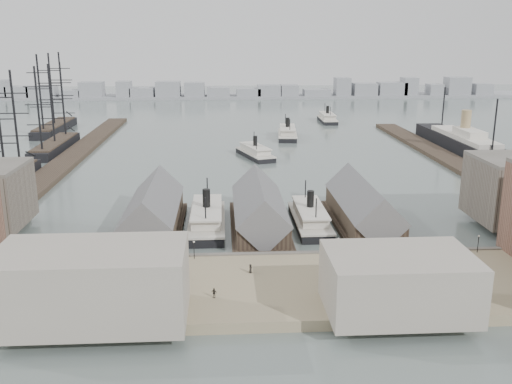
{
  "coord_description": "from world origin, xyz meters",
  "views": [
    {
      "loc": [
        -8.82,
        -117.57,
        46.32
      ],
      "look_at": [
        0.0,
        30.0,
        6.0
      ],
      "focal_mm": 40.0,
      "sensor_mm": 36.0,
      "label": 1
    }
  ],
  "objects": [
    {
      "name": "lamp_post_near_w",
      "position": [
        -15.0,
        -7.0,
        4.71
      ],
      "size": [
        0.44,
        0.44,
        3.92
      ],
      "color": "black",
      "rests_on": "quay"
    },
    {
      "name": "pedestrian_3",
      "position": [
        -10.72,
        -25.46,
        2.89
      ],
      "size": [
        1.13,
        0.77,
        1.79
      ],
      "primitive_type": "imported",
      "rotation": [
        0.0,
        0.0,
        5.93
      ],
      "color": "black",
      "rests_on": "quay"
    },
    {
      "name": "ferry_shed_center",
      "position": [
        0.0,
        16.88,
        4.64
      ],
      "size": [
        14.0,
        42.0,
        12.6
      ],
      "color": "#2D231C",
      "rests_on": "ground"
    },
    {
      "name": "seawall",
      "position": [
        0.0,
        -5.2,
        1.15
      ],
      "size": [
        180.0,
        1.2,
        2.3
      ],
      "primitive_type": "cube",
      "color": "#59544C",
      "rests_on": "ground"
    },
    {
      "name": "lamp_post_near_e",
      "position": [
        15.0,
        -7.0,
        4.71
      ],
      "size": [
        0.44,
        0.44,
        3.92
      ],
      "color": "black",
      "rests_on": "quay"
    },
    {
      "name": "pedestrian_2",
      "position": [
        -18.8,
        -10.8,
        2.87
      ],
      "size": [
        0.99,
        1.28,
        1.74
      ],
      "primitive_type": "imported",
      "rotation": [
        0.0,
        0.0,
        1.93
      ],
      "color": "black",
      "rests_on": "quay"
    },
    {
      "name": "sailing_ship_mid",
      "position": [
        -79.24,
        123.73,
        2.56
      ],
      "size": [
        8.69,
        50.23,
        35.74
      ],
      "color": "black",
      "rests_on": "ground"
    },
    {
      "name": "ferry_shed_east",
      "position": [
        26.0,
        16.88,
        4.64
      ],
      "size": [
        14.0,
        42.0,
        12.6
      ],
      "color": "#2D231C",
      "rests_on": "ground"
    },
    {
      "name": "ferry_open_mid",
      "position": [
        22.02,
        148.55,
        2.38
      ],
      "size": [
        11.17,
        29.12,
        10.16
      ],
      "rotation": [
        0.0,
        0.0,
        -0.09
      ],
      "color": "black",
      "rests_on": "ground"
    },
    {
      "name": "west_wharf",
      "position": [
        -68.0,
        100.0,
        0.8
      ],
      "size": [
        10.0,
        220.0,
        1.6
      ],
      "primitive_type": "cube",
      "color": "#2D231C",
      "rests_on": "ground"
    },
    {
      "name": "ocean_steamer",
      "position": [
        92.0,
        111.7,
        3.7
      ],
      "size": [
        11.77,
        86.05,
        17.21
      ],
      "color": "black",
      "rests_on": "ground"
    },
    {
      "name": "horse_cart_left",
      "position": [
        -45.32,
        -18.38,
        2.83
      ],
      "size": [
        4.78,
        1.91,
        1.65
      ],
      "rotation": [
        0.0,
        0.0,
        1.46
      ],
      "color": "black",
      "rests_on": "quay"
    },
    {
      "name": "pedestrian_7",
      "position": [
        33.9,
        -24.97,
        2.85
      ],
      "size": [
        0.95,
        1.24,
        1.7
      ],
      "primitive_type": "imported",
      "rotation": [
        0.0,
        0.0,
        4.39
      ],
      "color": "black",
      "rests_on": "quay"
    },
    {
      "name": "ferry_open_far",
      "position": [
        50.28,
        199.07,
        2.24
      ],
      "size": [
        8.39,
        26.89,
        9.57
      ],
      "rotation": [
        0.0,
        0.0,
        -0.01
      ],
      "color": "black",
      "rests_on": "ground"
    },
    {
      "name": "lamp_post_far_e",
      "position": [
        45.0,
        -7.0,
        4.71
      ],
      "size": [
        0.44,
        0.44,
        3.92
      ],
      "color": "black",
      "rests_on": "quay"
    },
    {
      "name": "street_bldg_center",
      "position": [
        20.0,
        -32.0,
        7.0
      ],
      "size": [
        24.0,
        16.0,
        10.0
      ],
      "primitive_type": "cube",
      "color": "gray",
      "rests_on": "quay"
    },
    {
      "name": "ferry_docked_west",
      "position": [
        -13.0,
        18.75,
        2.48
      ],
      "size": [
        8.87,
        29.58,
        10.56
      ],
      "color": "black",
      "rests_on": "ground"
    },
    {
      "name": "lamp_post_far_w",
      "position": [
        -45.0,
        -7.0,
        4.71
      ],
      "size": [
        0.44,
        0.44,
        3.92
      ],
      "color": "black",
      "rests_on": "quay"
    },
    {
      "name": "ferry_open_near",
      "position": [
        4.12,
        104.34,
        2.14
      ],
      "size": [
        15.19,
        26.66,
        9.12
      ],
      "rotation": [
        0.0,
        0.0,
        0.31
      ],
      "color": "black",
      "rests_on": "ground"
    },
    {
      "name": "sailing_ship_far",
      "position": [
        -93.07,
        173.4,
        2.8
      ],
      "size": [
        9.43,
        52.4,
        38.78
      ],
      "color": "black",
      "rests_on": "ground"
    },
    {
      "name": "far_shore",
      "position": [
        -2.07,
        334.14,
        3.91
      ],
      "size": [
        500.0,
        40.0,
        15.72
      ],
      "color": "gray",
      "rests_on": "ground"
    },
    {
      "name": "pedestrian_6",
      "position": [
        22.8,
        -8.53,
        2.8
      ],
      "size": [
        0.79,
        0.62,
        1.61
      ],
      "primitive_type": "imported",
      "rotation": [
        0.0,
        0.0,
        0.01
      ],
      "color": "black",
      "rests_on": "quay"
    },
    {
      "name": "pedestrian_8",
      "position": [
        38.58,
        -11.34,
        2.88
      ],
      "size": [
        0.76,
        1.12,
        1.76
      ],
      "primitive_type": "imported",
      "rotation": [
        0.0,
        0.0,
        4.36
      ],
      "color": "black",
      "rests_on": "quay"
    },
    {
      "name": "pedestrian_5",
      "position": [
        9.76,
        -21.3,
        2.88
      ],
      "size": [
        0.76,
        0.65,
        1.75
      ],
      "primitive_type": "imported",
      "rotation": [
        0.0,
        0.0,
        0.34
      ],
      "color": "black",
      "rests_on": "quay"
    },
    {
      "name": "ferry_shed_west",
      "position": [
        -26.0,
        16.88,
        4.64
      ],
      "size": [
        14.0,
        42.0,
        12.6
      ],
      "color": "#2D231C",
      "rests_on": "ground"
    },
    {
      "name": "horse_cart_center",
      "position": [
        -18.55,
        -16.69,
        2.78
      ],
      "size": [
        4.88,
        1.79,
        1.48
      ],
      "rotation": [
        0.0,
        0.0,
        1.68
      ],
      "color": "black",
      "rests_on": "quay"
    },
    {
      "name": "pedestrian_1",
      "position": [
        -41.21,
        -19.34,
        2.81
      ],
      "size": [
        0.87,
        0.73,
        1.61
      ],
      "primitive_type": "imported",
      "rotation": [
        0.0,
        0.0,
        6.13
      ],
      "color": "black",
      "rests_on": "quay"
    },
    {
      "name": "quay",
      "position": [
        0.0,
        -20.0,
        1.0
      ],
      "size": [
        180.0,
        30.0,
        2.0
      ],
      "primitive_type": "cube",
      "color": "#86785A",
      "rests_on": "ground"
    },
    {
      "name": "pedestrian_4",
      "position": [
        -3.77,
        -14.94,
        2.9
      ],
      "size": [
        0.85,
        1.02,
        1.79
      ],
      "primitive_type": "imported",
      "rotation": [
        0.0,
        0.0,
        1.2
      ],
      "color": "black",
      "rests_on": "quay"
    },
    {
      "name": "east_wharf",
      "position": [
        78.0,
        90.0,
        0.8
      ],
      "size": [
        10.0,
        180.0,
        1.6
      ],
      "primitive_type": "cube",
      "color": "#2D231C",
      "rests_on": "ground"
    },
    {
      "name": "ferry_docked_east",
      "position": [
        13.0,
        18.6,
        2.28
      ],
      "size": [
        8.18,
        27.27,
        9.74
      ],
      "color": "black",
      "rests_on": "ground"
    },
    {
      "name": "ground",
      "position": [
        0.0,
        0.0,
        0.0
      ],
      "size": [
        900.0,
        900.0,
        0.0
      ],
      "primitive_type": "plane",
      "color": "#53605D",
      "rests_on": "ground"
    },
    {
      "name": "street_bldg_west",
      "position": [
        -30.0,
        -32.0,
        8.0
      ],
      "size": [
        30.0,
        16.0,
        12.0
      ],
      "primitive_type": "cube",
      "color": "gray",
      "rests_on": "quay"
    },
    {
      "name": "horse_cart_right",
      "position": [
        15.73,
        -21.49,
        2.84
      ],
      "size": [
        4.83,
        2.47,
        1.68
      ],
      "rotation": [
        0.0,
        0.0,
        1.37
      ],
      "color": "black",
      "rests_on": "quay"
    }
  ]
}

